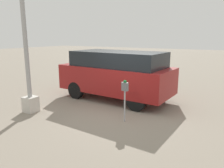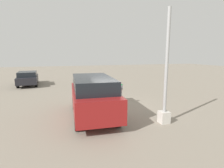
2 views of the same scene
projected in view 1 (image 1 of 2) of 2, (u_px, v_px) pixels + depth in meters
The scene contains 4 objects.
ground_plane at pixel (119, 113), 7.69m from camera, with size 80.00×80.00×0.00m, color gray.
parking_meter_near at pixel (125, 91), 6.69m from camera, with size 0.22×0.15×1.35m.
lamp_post at pixel (28, 69), 7.49m from camera, with size 0.44×0.44×5.15m.
parked_van at pixel (116, 73), 9.16m from camera, with size 4.81×2.27×2.03m.
Camera 1 is at (-3.51, 6.40, 2.65)m, focal length 35.00 mm.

